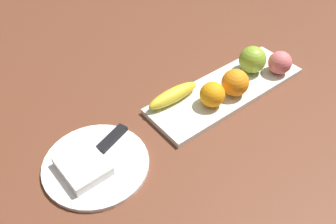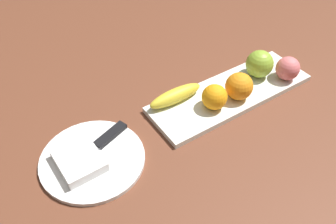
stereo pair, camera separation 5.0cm
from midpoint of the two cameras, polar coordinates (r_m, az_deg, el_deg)
The scene contains 10 objects.
ground_plane at distance 1.00m, azimuth 9.95°, elevation 3.98°, with size 2.40×2.40×0.00m, color brown.
fruit_tray at distance 0.97m, azimuth 8.06°, elevation 3.54°, with size 0.47×0.15×0.02m, color white.
apple at distance 1.02m, azimuth 12.27°, elevation 8.34°, with size 0.08×0.08×0.08m, color #89B132.
banana at distance 0.90m, azimuth -0.73°, elevation 2.71°, with size 0.16×0.04×0.04m, color gold.
orange_near_apple at distance 0.89m, azimuth 5.66°, elevation 2.82°, with size 0.07×0.07×0.07m, color orange.
orange_near_banana at distance 0.93m, azimuth 9.41°, elevation 4.73°, with size 0.07×0.07×0.07m, color orange.
peach at distance 1.04m, azimuth 16.51°, elevation 7.71°, with size 0.07×0.07×0.07m, color #DB6A6D.
dinner_plate at distance 0.81m, azimuth -13.46°, elevation -8.36°, with size 0.24×0.24×0.01m, color white.
folded_napkin at distance 0.79m, azimuth -15.56°, elevation -8.56°, with size 0.09×0.11×0.02m, color white.
knife at distance 0.83m, azimuth -11.54°, elevation -5.00°, with size 0.18×0.08×0.01m.
Camera 1 is at (0.62, 0.47, 0.63)m, focal length 37.26 mm.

